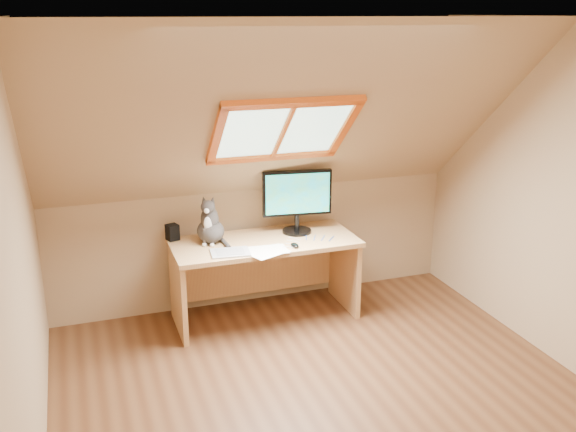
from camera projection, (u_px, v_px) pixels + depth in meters
name	position (u px, v px, depth m)	size (l,w,h in m)	color
ground	(335.00, 407.00, 4.12)	(3.50, 3.50, 0.00)	brown
room_shell	(347.00, 197.00, 3.60)	(3.52, 3.52, 2.41)	tan
desk	(262.00, 262.00, 5.26)	(1.48, 0.65, 0.68)	tan
monitor	(297.00, 197.00, 5.23)	(0.57, 0.24, 0.53)	black
cat	(210.00, 226.00, 5.05)	(0.30, 0.32, 0.40)	#413C3A
desk_speaker	(172.00, 232.00, 5.13)	(0.09, 0.09, 0.13)	black
graphics_tablet	(230.00, 253.00, 4.86)	(0.29, 0.21, 0.01)	#B2B2B7
mouse	(295.00, 245.00, 4.99)	(0.05, 0.10, 0.03)	black
papers	(265.00, 252.00, 4.88)	(0.35, 0.30, 0.01)	white
cables	(309.00, 240.00, 5.14)	(0.51, 0.26, 0.01)	silver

